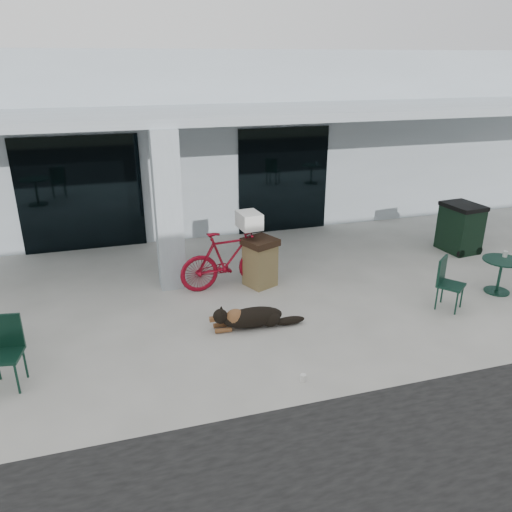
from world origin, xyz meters
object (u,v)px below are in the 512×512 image
object	(u,v)px
bicycle	(228,259)
trash_receptacle	(260,262)
cafe_chair_far_a	(451,285)
wheeled_bin	(460,228)
cafe_table_far	(499,276)
dog	(253,316)
cafe_chair_near	(3,355)

from	to	relation	value
bicycle	trash_receptacle	size ratio (longest dim) A/B	1.99
cafe_chair_far_a	wheeled_bin	distance (m)	3.26
bicycle	cafe_table_far	bearing A→B (deg)	-115.39
dog	cafe_chair_near	size ratio (longest dim) A/B	1.18
cafe_table_far	bicycle	bearing A→B (deg)	160.78
dog	trash_receptacle	bearing A→B (deg)	71.95
bicycle	cafe_chair_near	distance (m)	4.41
bicycle	cafe_table_far	xyz separation A→B (m)	(5.02, -1.75, -0.25)
trash_receptacle	cafe_chair_far_a	bearing A→B (deg)	-33.11
cafe_table_far	cafe_chair_far_a	xyz separation A→B (m)	(-1.37, -0.32, 0.14)
bicycle	trash_receptacle	distance (m)	0.64
bicycle	cafe_chair_near	xyz separation A→B (m)	(-3.74, -2.33, -0.08)
cafe_chair_far_a	wheeled_bin	world-z (taller)	wheeled_bin
cafe_table_far	cafe_chair_near	bearing A→B (deg)	-176.21
cafe_chair_near	wheeled_bin	world-z (taller)	wheeled_bin
cafe_table_far	wheeled_bin	bearing A→B (deg)	71.73
bicycle	dog	xyz separation A→B (m)	(0.01, -1.70, -0.39)
cafe_table_far	trash_receptacle	world-z (taller)	trash_receptacle
cafe_chair_far_a	bicycle	bearing A→B (deg)	112.40
dog	cafe_chair_near	world-z (taller)	cafe_chair_near
wheeled_bin	cafe_chair_near	bearing A→B (deg)	-169.64
dog	cafe_table_far	distance (m)	5.01
cafe_chair_far_a	trash_receptacle	distance (m)	3.61
cafe_chair_near	cafe_chair_far_a	xyz separation A→B (m)	(7.39, 0.26, -0.03)
bicycle	wheeled_bin	bearing A→B (deg)	-91.92
trash_receptacle	cafe_chair_near	bearing A→B (deg)	-152.95
bicycle	cafe_chair_far_a	xyz separation A→B (m)	(3.65, -2.07, -0.11)
cafe_chair_near	cafe_chair_far_a	bearing A→B (deg)	11.16
cafe_chair_far_a	wheeled_bin	bearing A→B (deg)	12.10
bicycle	dog	distance (m)	1.75
cafe_chair_near	wheeled_bin	distance (m)	9.87
bicycle	cafe_chair_far_a	bearing A→B (deg)	-125.75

